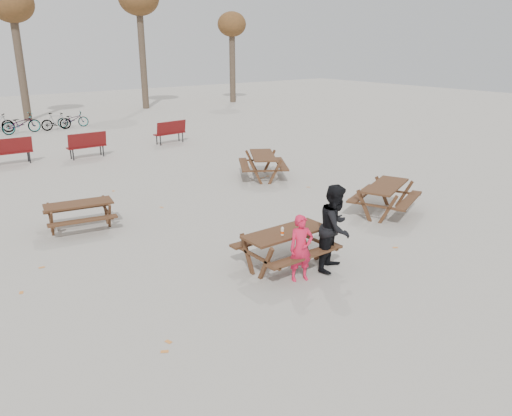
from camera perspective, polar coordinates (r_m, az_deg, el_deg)
ground at (r=10.35m, az=3.37°, el=-6.66°), size 80.00×80.00×0.00m
main_picnic_table at (r=10.11m, az=3.44°, el=-3.65°), size 1.80×1.45×0.78m
food_tray at (r=10.13m, az=5.21°, el=-2.42°), size 0.18×0.11×0.03m
bread_roll at (r=10.11m, az=5.22°, el=-2.19°), size 0.14×0.06×0.05m
soda_bottle at (r=9.81m, az=3.03°, el=-2.72°), size 0.07×0.07×0.17m
child at (r=9.55m, az=5.17°, el=-4.60°), size 0.56×0.46×1.32m
adult at (r=10.04m, az=9.07°, el=-2.22°), size 1.06×0.97×1.76m
picnic_table_east at (r=13.73m, az=14.52°, el=0.98°), size 2.30×2.11×0.80m
picnic_table_north at (r=12.92m, az=-19.49°, el=-0.90°), size 1.79×1.54×0.68m
picnic_table_far at (r=16.87m, az=0.79°, el=4.80°), size 2.28×2.40×0.81m
park_bench_row at (r=20.87m, az=-21.86°, el=6.44°), size 11.43×1.81×1.03m
bicycle_row at (r=28.03m, az=-27.07°, el=8.40°), size 8.67×2.52×1.00m
tree_row at (r=33.04m, az=-26.54°, el=19.78°), size 32.17×3.52×8.26m
fallen_leaves at (r=12.45m, az=-2.34°, el=-2.17°), size 11.00×11.00×0.01m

